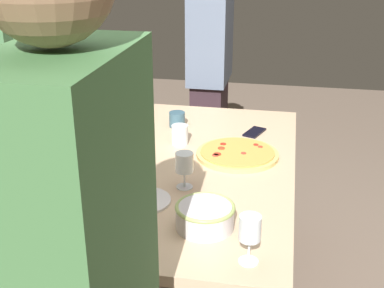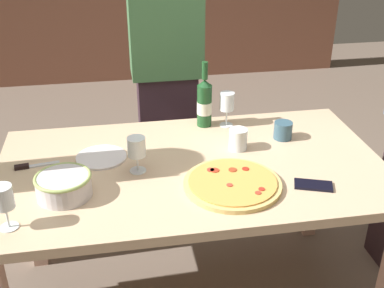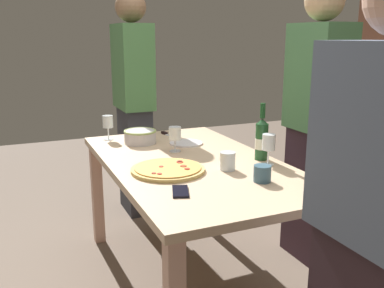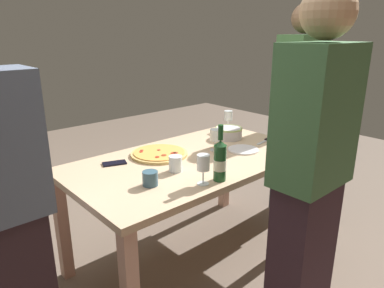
{
  "view_description": "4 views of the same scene",
  "coord_description": "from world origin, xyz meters",
  "views": [
    {
      "loc": [
        -2.02,
        -0.39,
        1.7
      ],
      "look_at": [
        0.0,
        0.0,
        0.85
      ],
      "focal_mm": 47.81,
      "sensor_mm": 36.0,
      "label": 1
    },
    {
      "loc": [
        -0.3,
        -1.71,
        1.76
      ],
      "look_at": [
        0.0,
        0.0,
        0.85
      ],
      "focal_mm": 45.42,
      "sensor_mm": 36.0,
      "label": 2
    },
    {
      "loc": [
        2.08,
        -0.9,
        1.42
      ],
      "look_at": [
        0.0,
        0.0,
        0.85
      ],
      "focal_mm": 40.05,
      "sensor_mm": 36.0,
      "label": 3
    },
    {
      "loc": [
        1.44,
        1.62,
        1.54
      ],
      "look_at": [
        0.0,
        0.0,
        0.85
      ],
      "focal_mm": 33.17,
      "sensor_mm": 36.0,
      "label": 4
    }
  ],
  "objects": [
    {
      "name": "cup_ceramic",
      "position": [
        0.45,
        0.17,
        0.79
      ],
      "size": [
        0.08,
        0.08,
        0.08
      ],
      "primitive_type": "cylinder",
      "color": "#37586A",
      "rests_on": "dining_table"
    },
    {
      "name": "serving_bowl",
      "position": [
        -0.51,
        -0.14,
        0.8
      ],
      "size": [
        0.21,
        0.21,
        0.09
      ],
      "color": "silver",
      "rests_on": "dining_table"
    },
    {
      "name": "cup_amber",
      "position": [
        0.22,
        0.1,
        0.8
      ],
      "size": [
        0.08,
        0.08,
        0.09
      ],
      "primitive_type": "cylinder",
      "color": "white",
      "rests_on": "dining_table"
    },
    {
      "name": "person_guest_left",
      "position": [
        1.19,
        0.11,
        0.82
      ],
      "size": [
        0.43,
        0.24,
        1.63
      ],
      "rotation": [
        0.0,
        0.0,
        -3.05
      ],
      "color": "#312128",
      "rests_on": "ground"
    },
    {
      "name": "person_guest_right",
      "position": [
        -0.0,
        0.84,
        0.89
      ],
      "size": [
        0.38,
        0.24,
        1.73
      ],
      "rotation": [
        0.0,
        0.0,
        -1.57
      ],
      "color": "#34222B",
      "rests_on": "ground"
    },
    {
      "name": "wine_bottle",
      "position": [
        0.12,
        0.37,
        0.87
      ],
      "size": [
        0.07,
        0.07,
        0.32
      ],
      "color": "#1C4A23",
      "rests_on": "dining_table"
    },
    {
      "name": "wine_glass_far_left",
      "position": [
        -0.22,
        -0.01,
        0.85
      ],
      "size": [
        0.07,
        0.07,
        0.15
      ],
      "color": "white",
      "rests_on": "dining_table"
    },
    {
      "name": "side_plate",
      "position": [
        -0.37,
        0.12,
        0.76
      ],
      "size": [
        0.21,
        0.21,
        0.01
      ],
      "primitive_type": "cylinder",
      "color": "white",
      "rests_on": "dining_table"
    },
    {
      "name": "dining_table",
      "position": [
        0.0,
        0.0,
        0.66
      ],
      "size": [
        1.6,
        0.9,
        0.75
      ],
      "color": "#CEAD89",
      "rests_on": "ground"
    },
    {
      "name": "person_host",
      "position": [
        -1.2,
        0.01,
        0.9
      ],
      "size": [
        0.41,
        0.24,
        1.75
      ],
      "rotation": [
        0.0,
        0.0,
        -0.01
      ],
      "color": "#31333B",
      "rests_on": "ground"
    },
    {
      "name": "ground_plane",
      "position": [
        0.0,
        0.0,
        0.0
      ],
      "size": [
        8.0,
        8.0,
        0.0
      ],
      "primitive_type": "plane",
      "color": "#6F5E50"
    },
    {
      "name": "wine_glass_near_pizza",
      "position": [
        -0.68,
        -0.31,
        0.86
      ],
      "size": [
        0.07,
        0.07,
        0.16
      ],
      "color": "white",
      "rests_on": "dining_table"
    },
    {
      "name": "pizza",
      "position": [
        0.12,
        -0.19,
        0.76
      ],
      "size": [
        0.38,
        0.38,
        0.03
      ],
      "color": "#D7B466",
      "rests_on": "dining_table"
    },
    {
      "name": "pizza_knife",
      "position": [
        -0.66,
        0.09,
        0.76
      ],
      "size": [
        0.18,
        0.05,
        0.02
      ],
      "color": "silver",
      "rests_on": "dining_table"
    },
    {
      "name": "wine_glass_by_bottle",
      "position": [
        0.23,
        0.34,
        0.87
      ],
      "size": [
        0.07,
        0.07,
        0.17
      ],
      "color": "white",
      "rests_on": "dining_table"
    },
    {
      "name": "cell_phone",
      "position": [
        0.43,
        -0.24,
        0.76
      ],
      "size": [
        0.16,
        0.11,
        0.01
      ],
      "primitive_type": "cube",
      "rotation": [
        0.0,
        0.0,
        1.23
      ],
      "color": "black",
      "rests_on": "dining_table"
    }
  ]
}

